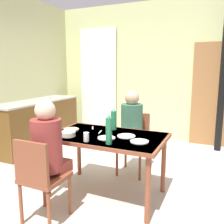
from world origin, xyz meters
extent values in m
plane|color=beige|center=(0.00, 0.00, 0.00)|extent=(6.88, 6.88, 0.00)
cube|color=#C7D28F|center=(0.00, 2.65, 1.43)|extent=(4.46, 0.10, 2.86)
cube|color=beige|center=(-2.13, 0.66, 1.43)|extent=(0.10, 3.97, 2.86)
cube|color=#99673A|center=(1.30, 2.57, 1.00)|extent=(0.80, 0.05, 2.00)
cylinder|color=black|center=(1.45, 2.30, 1.43)|extent=(0.12, 0.12, 2.86)
cube|color=white|center=(-1.19, 2.55, 1.20)|extent=(0.90, 0.03, 2.41)
cube|color=brown|center=(-1.80, 1.14, 0.43)|extent=(0.60, 1.91, 0.87)
cube|color=#9E9E99|center=(-1.80, 1.14, 0.89)|extent=(0.61, 1.94, 0.03)
cylinder|color=#B7B7BC|center=(-1.80, 1.42, 0.91)|extent=(0.21, 0.21, 0.01)
cube|color=brown|center=(0.25, -0.02, 0.73)|extent=(1.35, 0.83, 0.04)
cube|color=beige|center=(0.25, -0.02, 0.74)|extent=(1.30, 0.80, 0.00)
cylinder|color=brown|center=(-0.35, -0.36, 0.35)|extent=(0.06, 0.06, 0.71)
cylinder|color=brown|center=(0.86, -0.36, 0.35)|extent=(0.06, 0.06, 0.71)
cylinder|color=brown|center=(-0.35, 0.33, 0.35)|extent=(0.06, 0.06, 0.71)
cylinder|color=brown|center=(0.86, 0.33, 0.35)|extent=(0.06, 0.06, 0.71)
cube|color=brown|center=(-0.09, -0.71, 0.45)|extent=(0.40, 0.40, 0.04)
cube|color=brown|center=(-0.09, -0.89, 0.66)|extent=(0.38, 0.04, 0.42)
cylinder|color=brown|center=(-0.26, -0.54, 0.21)|extent=(0.04, 0.04, 0.41)
cylinder|color=brown|center=(0.08, -0.54, 0.21)|extent=(0.04, 0.04, 0.41)
cylinder|color=brown|center=(-0.26, -0.88, 0.21)|extent=(0.04, 0.04, 0.41)
cylinder|color=brown|center=(0.08, -0.88, 0.21)|extent=(0.04, 0.04, 0.41)
cube|color=brown|center=(0.33, 0.68, 0.45)|extent=(0.40, 0.40, 0.04)
cube|color=brown|center=(0.33, 0.86, 0.66)|extent=(0.38, 0.04, 0.42)
cylinder|color=brown|center=(0.50, 0.51, 0.21)|extent=(0.04, 0.04, 0.41)
cylinder|color=brown|center=(0.16, 0.51, 0.21)|extent=(0.04, 0.04, 0.41)
cylinder|color=brown|center=(0.50, 0.85, 0.21)|extent=(0.04, 0.04, 0.41)
cylinder|color=brown|center=(0.16, 0.85, 0.21)|extent=(0.04, 0.04, 0.41)
cube|color=brown|center=(-0.09, -0.55, 0.51)|extent=(0.30, 0.22, 0.12)
cylinder|color=maroon|center=(-0.09, -0.66, 0.77)|extent=(0.30, 0.30, 0.52)
sphere|color=beige|center=(-0.09, -0.66, 1.12)|extent=(0.20, 0.20, 0.20)
cube|color=#366844|center=(0.33, 0.52, 0.51)|extent=(0.30, 0.22, 0.12)
cylinder|color=#38664C|center=(0.33, 0.63, 0.77)|extent=(0.30, 0.30, 0.52)
sphere|color=tan|center=(0.33, 0.63, 1.12)|extent=(0.20, 0.20, 0.20)
cylinder|color=#277B4F|center=(0.42, -0.31, 0.88)|extent=(0.07, 0.07, 0.28)
cone|color=#277150|center=(0.42, -0.31, 1.04)|extent=(0.05, 0.05, 0.04)
cylinder|color=#247D4A|center=(0.22, 0.26, 0.87)|extent=(0.07, 0.07, 0.24)
cone|color=#277749|center=(0.22, 0.26, 1.00)|extent=(0.05, 0.05, 0.04)
cylinder|color=silver|center=(-0.13, -0.24, 0.77)|extent=(0.17, 0.17, 0.05)
cylinder|color=white|center=(0.31, -0.14, 0.75)|extent=(0.20, 0.20, 0.01)
cylinder|color=white|center=(0.49, 0.02, 0.75)|extent=(0.21, 0.21, 0.01)
cylinder|color=white|center=(0.69, -0.12, 0.75)|extent=(0.20, 0.20, 0.01)
cylinder|color=silver|center=(0.16, -0.33, 0.79)|extent=(0.06, 0.06, 0.10)
cylinder|color=silver|center=(-0.33, -0.15, 0.80)|extent=(0.06, 0.06, 0.10)
cylinder|color=#DBB77A|center=(-0.25, 0.00, 0.76)|extent=(0.19, 0.19, 0.02)
cube|color=silver|center=(-0.06, 0.21, 0.75)|extent=(0.09, 0.14, 0.00)
cube|color=silver|center=(0.12, 0.07, 0.75)|extent=(0.05, 0.15, 0.00)
camera|label=1|loc=(1.44, -2.50, 1.52)|focal=39.03mm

